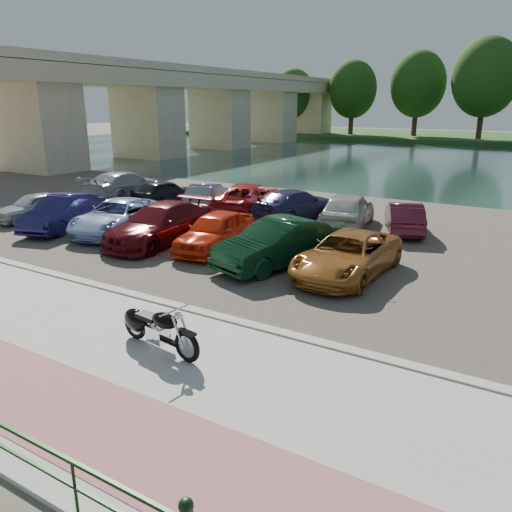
{
  "coord_description": "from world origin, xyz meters",
  "views": [
    {
      "loc": [
        6.48,
        -7.14,
        5.11
      ],
      "look_at": [
        -0.23,
        4.02,
        1.1
      ],
      "focal_mm": 35.0,
      "sensor_mm": 36.0,
      "label": 1
    }
  ],
  "objects_px": {
    "motorcycle": "(153,327)",
    "car_2": "(118,216)",
    "car_1": "(63,212)",
    "car_0": "(35,206)"
  },
  "relations": [
    {
      "from": "motorcycle",
      "to": "car_2",
      "type": "xyz_separation_m",
      "value": [
        -8.1,
        6.89,
        0.15
      ]
    },
    {
      "from": "motorcycle",
      "to": "car_1",
      "type": "distance_m",
      "value": 12.17
    },
    {
      "from": "motorcycle",
      "to": "car_0",
      "type": "xyz_separation_m",
      "value": [
        -13.07,
        6.63,
        0.09
      ]
    },
    {
      "from": "car_0",
      "to": "car_1",
      "type": "distance_m",
      "value": 2.61
    },
    {
      "from": "motorcycle",
      "to": "car_0",
      "type": "height_order",
      "value": "car_0"
    },
    {
      "from": "motorcycle",
      "to": "car_1",
      "type": "height_order",
      "value": "car_1"
    },
    {
      "from": "car_1",
      "to": "car_2",
      "type": "bearing_deg",
      "value": 0.55
    },
    {
      "from": "car_0",
      "to": "car_1",
      "type": "relative_size",
      "value": 0.84
    },
    {
      "from": "car_0",
      "to": "car_2",
      "type": "bearing_deg",
      "value": 9.77
    },
    {
      "from": "motorcycle",
      "to": "car_1",
      "type": "bearing_deg",
      "value": 157.68
    }
  ]
}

